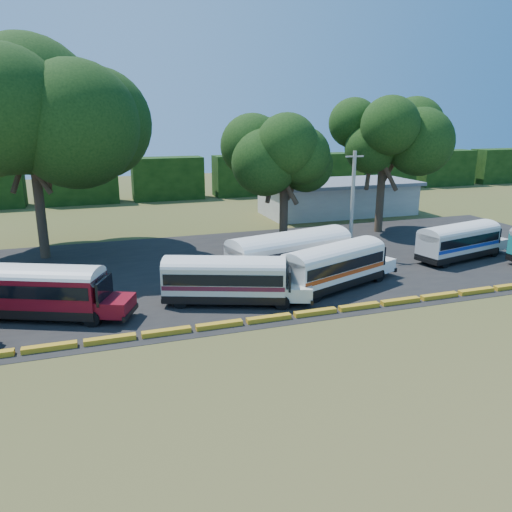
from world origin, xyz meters
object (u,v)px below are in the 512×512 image
object	(u,v)px
bus_white_red	(336,264)
tree_west	(28,106)
bus_red	(37,288)
bus_cream_west	(228,277)

from	to	relation	value
bus_white_red	tree_west	bearing A→B (deg)	121.75
bus_red	bus_white_red	size ratio (longest dim) A/B	1.01
bus_red	bus_cream_west	size ratio (longest dim) A/B	1.04
tree_west	bus_red	bearing A→B (deg)	-87.49
tree_west	bus_cream_west	bearing A→B (deg)	-52.40
bus_cream_west	tree_west	distance (m)	22.23
bus_white_red	bus_red	bearing A→B (deg)	156.46
bus_cream_west	bus_white_red	bearing A→B (deg)	23.50
bus_cream_west	bus_white_red	xyz separation A→B (m)	(7.84, 0.40, 0.06)
bus_cream_west	bus_red	bearing A→B (deg)	-165.88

